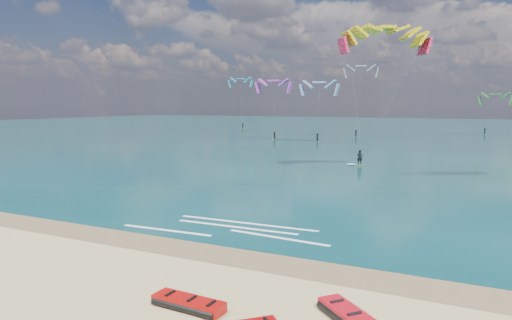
# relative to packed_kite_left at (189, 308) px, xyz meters

# --- Properties ---
(ground) EXTENTS (320.00, 320.00, 0.00)m
(ground) POSITION_rel_packed_kite_left_xyz_m (-3.35, 42.15, 0.00)
(ground) COLOR tan
(ground) RESTS_ON ground
(wet_sand_strip) EXTENTS (320.00, 2.40, 0.01)m
(wet_sand_strip) POSITION_rel_packed_kite_left_xyz_m (-3.35, 5.15, 0.00)
(wet_sand_strip) COLOR brown
(wet_sand_strip) RESTS_ON ground
(sea) EXTENTS (320.00, 200.00, 0.04)m
(sea) POSITION_rel_packed_kite_left_xyz_m (-3.35, 106.15, 0.02)
(sea) COLOR #0A363A
(sea) RESTS_ON ground
(packed_kite_left) EXTENTS (2.77, 1.22, 0.40)m
(packed_kite_left) POSITION_rel_packed_kite_left_xyz_m (0.00, 0.00, 0.00)
(packed_kite_left) COLOR #B00C09
(packed_kite_left) RESTS_ON ground
(kitesurfer_main) EXTENTS (10.33, 9.96, 14.93)m
(kitesurfer_main) POSITION_rel_packed_kite_left_xyz_m (-1.07, 33.54, 7.56)
(kitesurfer_main) COLOR gold
(kitesurfer_main) RESTS_ON sea
(shoreline_foam) EXTENTS (11.22, 3.63, 0.01)m
(shoreline_foam) POSITION_rel_packed_kite_left_xyz_m (-3.17, 8.98, 0.04)
(shoreline_foam) COLOR white
(shoreline_foam) RESTS_ON ground
(distant_kites) EXTENTS (88.81, 35.58, 13.57)m
(distant_kites) POSITION_rel_packed_kite_left_xyz_m (-9.52, 76.15, 5.74)
(distant_kites) COLOR teal
(distant_kites) RESTS_ON ground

